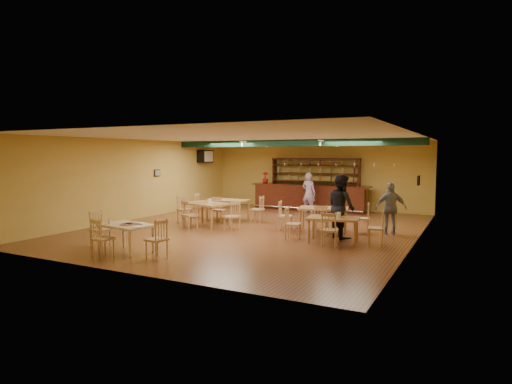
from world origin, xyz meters
The scene contains 23 objects.
floor centered at (0.00, 0.00, 0.00)m, with size 12.00×12.00×0.00m, color #552F18.
ceiling_beam centered at (0.00, 2.80, 2.87)m, with size 10.00×0.30×0.25m, color black.
track_rail_left centered at (-1.80, 3.40, 2.94)m, with size 0.05×2.50×0.05m, color white.
track_rail_right centered at (1.40, 3.40, 2.94)m, with size 0.05×2.50×0.05m, color white.
ac_unit centered at (-4.80, 4.20, 2.35)m, with size 0.34×0.70×0.48m, color white.
picture_left centered at (-4.97, 1.00, 1.70)m, with size 0.04×0.34×0.28m, color black.
picture_right centered at (4.97, 0.50, 1.70)m, with size 0.04×0.34×0.28m, color black.
bar_counter centered at (-0.01, 5.15, 0.56)m, with size 5.22×0.85×1.13m, color black.
back_bar_hutch centered at (-0.01, 5.78, 1.14)m, with size 4.04×0.40×2.28m, color black.
poinsettia centered at (-2.17, 5.15, 1.38)m, with size 0.28×0.28×0.51m, color #9E0E14.
dining_table_a centered at (-1.79, 1.20, 0.38)m, with size 1.51×0.91×0.75m, color olive.
dining_table_b centered at (2.16, 0.46, 0.38)m, with size 1.53×0.92×0.76m, color olive.
dining_table_c centered at (-1.70, -0.36, 0.40)m, with size 1.59×0.96×0.80m, color olive.
dining_table_d centered at (2.94, -1.02, 0.35)m, with size 1.40×0.84×0.70m, color olive.
near_table centered at (-1.27, -4.58, 0.35)m, with size 1.32×0.85×0.71m, color tan.
pizza_tray centered at (-1.18, -4.58, 0.72)m, with size 0.40×0.40×0.01m, color silver.
parmesan_shaker centered at (-1.70, -4.72, 0.76)m, with size 0.07×0.07×0.11m, color #EAE5C6.
napkin_stack centered at (-0.94, -4.39, 0.72)m, with size 0.20×0.15×0.03m, color white.
pizza_server centered at (-1.03, -4.53, 0.73)m, with size 0.32×0.09×0.00m, color silver.
side_plate centered at (-0.75, -4.77, 0.72)m, with size 0.22×0.22×0.01m, color white.
patron_bar centered at (0.25, 4.33, 0.84)m, with size 0.61×0.40×1.69m, color #7E4392.
patron_right_a centered at (2.96, -0.34, 0.93)m, with size 0.91×0.71×1.87m, color black.
patron_right_b centered at (4.14, 0.98, 0.80)m, with size 0.94×0.39×1.60m, color gray.
Camera 1 is at (6.44, -12.51, 2.44)m, focal length 30.19 mm.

